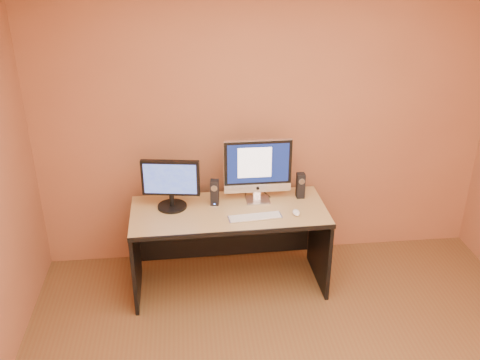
# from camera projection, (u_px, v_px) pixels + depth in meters

# --- Properties ---
(walls) EXTENTS (4.00, 4.00, 2.60)m
(walls) POSITION_uv_depth(u_px,v_px,m) (322.00, 246.00, 2.84)
(walls) COLOR #9E6140
(walls) RESTS_ON ground
(desk) EXTENTS (1.61, 0.73, 0.74)m
(desk) POSITION_uv_depth(u_px,v_px,m) (229.00, 248.00, 4.53)
(desk) COLOR tan
(desk) RESTS_ON ground
(imac) EXTENTS (0.57, 0.21, 0.55)m
(imac) POSITION_uv_depth(u_px,v_px,m) (258.00, 171.00, 4.40)
(imac) COLOR silver
(imac) RESTS_ON desk
(second_monitor) EXTENTS (0.51, 0.31, 0.42)m
(second_monitor) POSITION_uv_depth(u_px,v_px,m) (171.00, 184.00, 4.32)
(second_monitor) COLOR black
(second_monitor) RESTS_ON desk
(speaker_left) EXTENTS (0.08, 0.08, 0.22)m
(speaker_left) POSITION_uv_depth(u_px,v_px,m) (215.00, 192.00, 4.42)
(speaker_left) COLOR black
(speaker_left) RESTS_ON desk
(speaker_right) EXTENTS (0.07, 0.07, 0.22)m
(speaker_right) POSITION_uv_depth(u_px,v_px,m) (301.00, 185.00, 4.53)
(speaker_right) COLOR black
(speaker_right) RESTS_ON desk
(keyboard) EXTENTS (0.44, 0.16, 0.02)m
(keyboard) POSITION_uv_depth(u_px,v_px,m) (255.00, 217.00, 4.24)
(keyboard) COLOR silver
(keyboard) RESTS_ON desk
(mouse) EXTENTS (0.06, 0.10, 0.04)m
(mouse) POSITION_uv_depth(u_px,v_px,m) (296.00, 212.00, 4.30)
(mouse) COLOR white
(mouse) RESTS_ON desk
(cable_a) EXTENTS (0.08, 0.21, 0.01)m
(cable_a) POSITION_uv_depth(u_px,v_px,m) (264.00, 192.00, 4.66)
(cable_a) COLOR black
(cable_a) RESTS_ON desk
(cable_b) EXTENTS (0.05, 0.18, 0.01)m
(cable_b) POSITION_uv_depth(u_px,v_px,m) (246.00, 192.00, 4.66)
(cable_b) COLOR black
(cable_b) RESTS_ON desk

